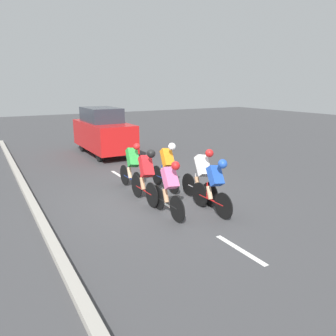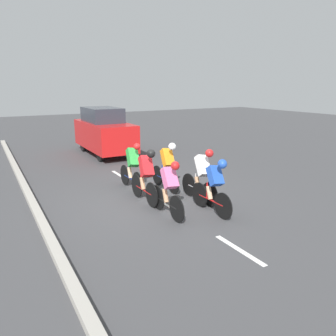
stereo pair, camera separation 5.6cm
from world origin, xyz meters
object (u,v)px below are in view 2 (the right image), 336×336
cyclist_blue (214,184)px  cyclist_pink (169,187)px  cyclist_green (132,165)px  cyclist_red (146,174)px  cyclist_white (202,174)px  cyclist_orange (167,165)px  support_car (104,131)px

cyclist_blue → cyclist_pink: bearing=-19.8°
cyclist_blue → cyclist_green: bearing=-70.9°
cyclist_red → cyclist_blue: (-1.14, 1.56, -0.05)m
cyclist_green → cyclist_red: bearing=83.0°
cyclist_green → cyclist_white: bearing=121.7°
cyclist_green → cyclist_blue: cyclist_green is taller
cyclist_orange → cyclist_white: cyclist_white is taller
cyclist_red → cyclist_pink: cyclist_red is taller
cyclist_green → cyclist_pink: 2.44m
cyclist_red → cyclist_white: size_ratio=0.96×
cyclist_orange → cyclist_pink: (1.01, 1.88, -0.05)m
cyclist_green → cyclist_red: cyclist_red is taller
cyclist_orange → cyclist_white: (-0.31, 1.41, -0.00)m
cyclist_red → support_car: support_car is taller
support_car → cyclist_pink: bearing=81.9°
support_car → cyclist_white: bearing=91.3°
cyclist_green → cyclist_blue: bearing=109.1°
cyclist_red → cyclist_orange: cyclist_red is taller
cyclist_green → cyclist_orange: cyclist_orange is taller
cyclist_orange → cyclist_red: bearing=33.5°
cyclist_white → cyclist_red: bearing=-27.0°
support_car → cyclist_blue: bearing=89.6°
cyclist_pink → cyclist_red: bearing=-87.3°
cyclist_orange → support_car: size_ratio=0.40×
cyclist_red → cyclist_orange: 1.28m
cyclist_white → cyclist_pink: 1.40m
cyclist_orange → cyclist_pink: cyclist_orange is taller
cyclist_green → support_car: bearing=-100.5°
cyclist_green → cyclist_blue: size_ratio=1.01×
cyclist_orange → cyclist_blue: (-0.07, 2.27, -0.03)m
cyclist_white → cyclist_blue: size_ratio=1.03×
cyclist_pink → support_car: 8.12m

